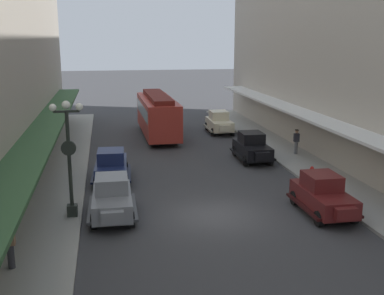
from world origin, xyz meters
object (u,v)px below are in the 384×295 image
at_px(pedestrian_0, 10,245).
at_px(pedestrian_1, 296,141).
at_px(parked_car_1, 252,146).
at_px(parked_car_3, 219,122).
at_px(parked_car_4, 323,194).
at_px(parked_car_2, 112,197).
at_px(streetcar, 158,113).
at_px(parked_car_0, 111,165).
at_px(lamp_post_with_clock, 69,154).
at_px(fire_hydrant, 312,173).

bearing_deg(pedestrian_0, pedestrian_1, 40.67).
xyz_separation_m(parked_car_1, parked_car_3, (0.07, 9.44, 0.00)).
xyz_separation_m(parked_car_4, pedestrian_0, (-13.02, -3.30, 0.05)).
bearing_deg(parked_car_2, parked_car_3, 62.67).
bearing_deg(parked_car_3, pedestrian_0, -119.54).
relative_size(parked_car_1, parked_car_2, 1.00).
bearing_deg(parked_car_1, parked_car_2, -137.07).
bearing_deg(streetcar, parked_car_0, -108.41).
bearing_deg(streetcar, parked_car_4, -73.76).
distance_m(parked_car_3, parked_car_4, 19.38).
distance_m(parked_car_0, lamp_post_with_clock, 6.14).
height_order(parked_car_1, parked_car_2, same).
xyz_separation_m(parked_car_1, parked_car_2, (-9.25, -8.60, 0.00)).
height_order(streetcar, fire_hydrant, streetcar).
relative_size(parked_car_1, parked_car_4, 1.00).
distance_m(parked_car_0, parked_car_4, 11.68).
bearing_deg(pedestrian_1, parked_car_3, 110.20).
bearing_deg(parked_car_2, parked_car_4, -8.04).
xyz_separation_m(streetcar, pedestrian_1, (8.55, -8.24, -0.89)).
bearing_deg(parked_car_3, parked_car_4, -89.50).
height_order(parked_car_0, lamp_post_with_clock, lamp_post_with_clock).
distance_m(parked_car_1, parked_car_3, 9.44).
bearing_deg(lamp_post_with_clock, parked_car_4, -7.08).
height_order(parked_car_0, fire_hydrant, parked_car_0).
relative_size(parked_car_0, lamp_post_with_clock, 0.84).
xyz_separation_m(parked_car_2, parked_car_4, (9.49, -1.34, 0.00)).
xyz_separation_m(parked_car_3, pedestrian_0, (-12.85, -22.68, 0.05)).
bearing_deg(parked_car_1, lamp_post_with_clock, -142.20).
bearing_deg(parked_car_3, lamp_post_with_clock, -121.66).
bearing_deg(parked_car_1, pedestrian_0, -133.98).
relative_size(parked_car_0, parked_car_3, 1.01).
distance_m(fire_hydrant, pedestrian_1, 6.29).
relative_size(streetcar, lamp_post_with_clock, 1.87).
bearing_deg(pedestrian_1, lamp_post_with_clock, -147.49).
height_order(parked_car_0, streetcar, streetcar).
relative_size(parked_car_1, pedestrian_0, 2.61).
height_order(parked_car_3, parked_car_4, same).
relative_size(parked_car_4, pedestrian_0, 2.60).
bearing_deg(streetcar, parked_car_3, 6.45).
relative_size(streetcar, fire_hydrant, 11.74).
distance_m(parked_car_2, pedestrian_1, 15.58).
bearing_deg(pedestrian_0, parked_car_1, 46.02).
distance_m(parked_car_2, pedestrian_0, 5.83).
xyz_separation_m(streetcar, lamp_post_with_clock, (-5.79, -17.38, 1.08)).
height_order(parked_car_2, streetcar, streetcar).
relative_size(streetcar, pedestrian_0, 5.87).
distance_m(parked_car_4, fire_hydrant, 4.73).
bearing_deg(parked_car_2, parked_car_0, 89.33).
distance_m(parked_car_2, parked_car_4, 9.59).
distance_m(parked_car_1, parked_car_2, 12.63).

